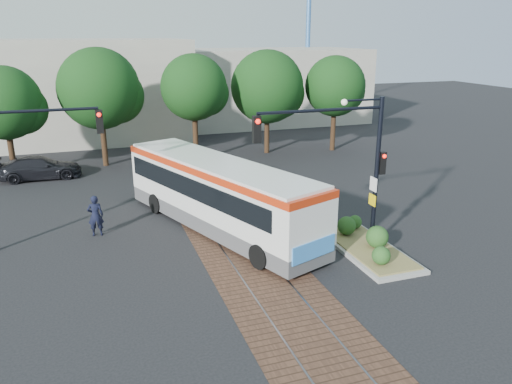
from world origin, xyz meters
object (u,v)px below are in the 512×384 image
Objects in this scene: signal_pole_left at (13,156)px; city_bus at (218,192)px; signal_pole_main at (350,152)px; parked_car at (39,168)px; officer at (95,216)px; traffic_island at (367,243)px.

city_bus is at bearing -4.63° from signal_pole_left.
signal_pole_main is 20.17m from parked_car.
city_bus is 6.45× the size of officer.
city_bus is 14.10m from parked_car.
signal_pole_left reaches higher than parked_car.
city_bus is 1.98× the size of signal_pole_left.
signal_pole_main reaches higher than signal_pole_left.
signal_pole_main is at bearing 154.42° from officer.
city_bus is 8.38m from signal_pole_left.
signal_pole_left reaches higher than traffic_island.
city_bus is 2.28× the size of traffic_island.
signal_pole_main is at bearing 174.64° from traffic_island.
officer reaches higher than parked_car.
signal_pole_main reaches higher than city_bus.
traffic_island is 14.50m from signal_pole_left.
officer is (-10.36, 5.23, 0.59)m from traffic_island.
traffic_island is at bearing -140.41° from parked_car.
signal_pole_left is 4.10m from officer.
parked_car is (-13.28, 15.68, 0.37)m from traffic_island.
parked_car is at bearing 128.32° from signal_pole_main.
traffic_island is 3.95m from signal_pole_main.
signal_pole_left is at bearing 9.94° from officer.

